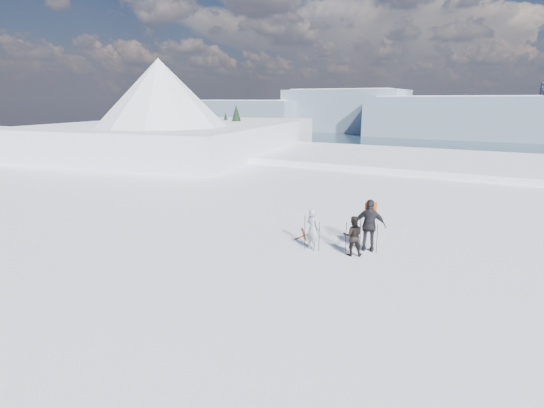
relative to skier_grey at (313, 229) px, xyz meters
The scene contains 9 objects.
lake_basin 27.20m from the skier_grey, 88.53° to the left, with size 820.00×820.00×71.62m.
far_mountain_range 452.06m from the skier_grey, 86.16° to the left, with size 770.00×110.00×53.00m.
near_ridge 36.67m from the skier_grey, 135.57° to the left, with size 31.37×35.68×25.62m.
skier_grey is the anchor object (origin of this frame).
skier_dark 1.55m from the skier_grey, ahead, with size 0.73×0.57×1.51m, color black.
skier_pack 2.14m from the skier_grey, 23.90° to the left, with size 1.18×0.49×2.02m, color black.
backpack 2.65m from the skier_grey, 30.34° to the left, with size 0.43×0.24×0.59m, color #CD4A13.
ski_poles 1.20m from the skier_grey, 11.11° to the left, with size 2.59×0.96×1.34m.
skis_loose 1.97m from the skier_grey, 122.75° to the left, with size 0.94×1.68×0.03m.
Camera 1 is at (5.40, -10.49, 5.62)m, focal length 28.00 mm.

